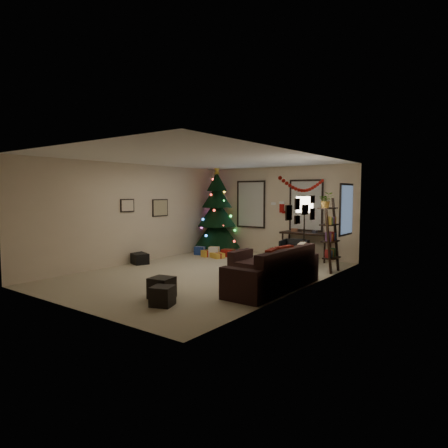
{
  "coord_description": "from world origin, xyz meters",
  "views": [
    {
      "loc": [
        5.81,
        -7.09,
        1.91
      ],
      "look_at": [
        0.1,
        0.6,
        1.15
      ],
      "focal_mm": 31.35,
      "sensor_mm": 36.0,
      "label": 1
    }
  ],
  "objects": [
    {
      "name": "sofa",
      "position": [
        1.86,
        -0.18,
        0.27
      ],
      "size": [
        1.74,
        2.55,
        0.84
      ],
      "color": "black",
      "rests_on": "floor"
    },
    {
      "name": "pillow_red_b",
      "position": [
        2.21,
        -0.24,
        0.64
      ],
      "size": [
        0.2,
        0.47,
        0.46
      ],
      "primitive_type": "cube",
      "rotation": [
        0.0,
        0.0,
        -0.17
      ],
      "color": "maroon",
      "rests_on": "sofa"
    },
    {
      "name": "ottoman_far",
      "position": [
        1.09,
        -2.49,
        0.17
      ],
      "size": [
        0.46,
        0.46,
        0.34
      ],
      "primitive_type": "cube",
      "rotation": [
        0.0,
        0.0,
        0.36
      ],
      "color": "black",
      "rests_on": "floor"
    },
    {
      "name": "desk",
      "position": [
        1.08,
        3.22,
        0.7
      ],
      "size": [
        1.46,
        0.52,
        0.79
      ],
      "color": "black",
      "rests_on": "floor"
    },
    {
      "name": "art_map",
      "position": [
        -2.48,
        0.95,
        1.48
      ],
      "size": [
        0.04,
        0.6,
        0.5
      ],
      "color": "black",
      "rests_on": "wall_left"
    },
    {
      "name": "presents",
      "position": [
        -1.41,
        2.23,
        0.12
      ],
      "size": [
        1.5,
        1.01,
        0.3
      ],
      "rotation": [
        0.0,
        0.0,
        -0.35
      ],
      "color": "#14591E",
      "rests_on": "floor"
    },
    {
      "name": "ottoman_near",
      "position": [
        0.72,
        -2.14,
        0.19
      ],
      "size": [
        0.46,
        0.46,
        0.38
      ],
      "primitive_type": "cube",
      "rotation": [
        0.0,
        0.0,
        0.19
      ],
      "color": "black",
      "rests_on": "floor"
    },
    {
      "name": "gallery",
      "position": [
        2.48,
        -0.07,
        1.57
      ],
      "size": [
        0.03,
        1.25,
        0.54
      ],
      "color": "black",
      "rests_on": "wall_right"
    },
    {
      "name": "potted_plant",
      "position": [
        2.3,
        1.62,
        1.8
      ],
      "size": [
        0.54,
        0.51,
        0.47
      ],
      "primitive_type": "imported",
      "rotation": [
        0.0,
        0.0,
        0.43
      ],
      "color": "#4C4C4C",
      "rests_on": "bookshelf"
    },
    {
      "name": "storage_bin",
      "position": [
        -2.29,
        -0.05,
        0.14
      ],
      "size": [
        0.67,
        0.55,
        0.28
      ],
      "primitive_type": "cube",
      "rotation": [
        0.0,
        0.0,
        -0.35
      ],
      "color": "black",
      "rests_on": "floor"
    },
    {
      "name": "art_abstract",
      "position": [
        -2.48,
        -0.26,
        1.58
      ],
      "size": [
        0.04,
        0.45,
        0.35
      ],
      "color": "black",
      "rests_on": "wall_left"
    },
    {
      "name": "ceiling",
      "position": [
        0.0,
        0.0,
        2.7
      ],
      "size": [
        7.0,
        7.0,
        0.0
      ],
      "primitive_type": "plane",
      "rotation": [
        3.14,
        0.0,
        0.0
      ],
      "color": "white",
      "rests_on": "floor"
    },
    {
      "name": "pillow_red_a",
      "position": [
        2.21,
        -0.75,
        0.64
      ],
      "size": [
        0.22,
        0.47,
        0.45
      ],
      "primitive_type": "cube",
      "rotation": [
        0.0,
        0.0,
        0.22
      ],
      "color": "maroon",
      "rests_on": "sofa"
    },
    {
      "name": "stocking_left",
      "position": [
        -0.14,
        3.52,
        1.45
      ],
      "size": [
        0.2,
        0.05,
        0.36
      ],
      "color": "#990F0C",
      "rests_on": "wall_back"
    },
    {
      "name": "window_right_wall",
      "position": [
        2.47,
        2.55,
        1.5
      ],
      "size": [
        0.06,
        0.9,
        1.3
      ],
      "color": "#728CB2",
      "rests_on": "wall_right"
    },
    {
      "name": "wall_left",
      "position": [
        -2.5,
        0.0,
        1.35
      ],
      "size": [
        0.0,
        7.0,
        7.0
      ],
      "primitive_type": "plane",
      "rotation": [
        1.57,
        0.0,
        1.57
      ],
      "color": "beige",
      "rests_on": "floor"
    },
    {
      "name": "wall_right",
      "position": [
        2.5,
        0.0,
        1.35
      ],
      "size": [
        0.0,
        7.0,
        7.0
      ],
      "primitive_type": "plane",
      "rotation": [
        1.57,
        0.0,
        -1.57
      ],
      "color": "beige",
      "rests_on": "floor"
    },
    {
      "name": "desk_chair",
      "position": [
        1.04,
        2.57,
        0.32
      ],
      "size": [
        0.74,
        0.7,
        0.65
      ],
      "primitive_type": "imported",
      "rotation": [
        0.0,
        0.0,
        0.2
      ],
      "color": "black",
      "rests_on": "floor"
    },
    {
      "name": "floor",
      "position": [
        0.0,
        0.0,
        0.0
      ],
      "size": [
        7.0,
        7.0,
        0.0
      ],
      "primitive_type": "plane",
      "color": "tan",
      "rests_on": "ground"
    },
    {
      "name": "garland",
      "position": [
        2.45,
        0.06,
        2.08
      ],
      "size": [
        0.08,
        1.9,
        0.3
      ],
      "primitive_type": null,
      "color": "#A5140C",
      "rests_on": "wall_right"
    },
    {
      "name": "pillow_cream",
      "position": [
        2.21,
        0.55,
        0.63
      ],
      "size": [
        0.24,
        0.44,
        0.43
      ],
      "primitive_type": "cube",
      "rotation": [
        0.0,
        0.0,
        0.28
      ],
      "color": "beige",
      "rests_on": "sofa"
    },
    {
      "name": "christmas_tree",
      "position": [
        -1.92,
        2.94,
        1.16
      ],
      "size": [
        1.51,
        1.51,
        2.81
      ],
      "rotation": [
        0.0,
        0.0,
        -0.34
      ],
      "color": "black",
      "rests_on": "floor"
    },
    {
      "name": "wall_back",
      "position": [
        0.0,
        3.5,
        1.35
      ],
      "size": [
        5.0,
        0.0,
        5.0
      ],
      "primitive_type": "plane",
      "rotation": [
        1.57,
        0.0,
        0.0
      ],
      "color": "beige",
      "rests_on": "floor"
    },
    {
      "name": "stocking_right",
      "position": [
        0.19,
        3.42,
        1.49
      ],
      "size": [
        0.2,
        0.05,
        0.36
      ],
      "color": "#990F0C",
      "rests_on": "wall_back"
    },
    {
      "name": "bookshelf",
      "position": [
        2.3,
        1.97,
        0.87
      ],
      "size": [
        0.3,
        0.53,
        1.8
      ],
      "color": "black",
      "rests_on": "floor"
    },
    {
      "name": "floor_lamp",
      "position": [
        1.95,
        1.21,
        1.53
      ],
      "size": [
        0.39,
        0.39,
        1.83
      ],
      "rotation": [
        0.0,
        0.0,
        -0.01
      ],
      "color": "black",
      "rests_on": "floor"
    },
    {
      "name": "wall_front",
      "position": [
        0.0,
        -3.5,
        1.35
      ],
      "size": [
        5.0,
        0.0,
        5.0
      ],
      "primitive_type": "plane",
      "rotation": [
        -1.57,
        0.0,
        0.0
      ],
      "color": "beige",
      "rests_on": "floor"
    },
    {
      "name": "window_back_right",
      "position": [
        0.95,
        3.47,
        1.55
      ],
      "size": [
        1.05,
        0.06,
        1.5
      ],
      "color": "#728CB2",
      "rests_on": "wall_back"
    },
    {
      "name": "window_back_left",
      "position": [
        -0.95,
        3.47,
        1.55
      ],
      "size": [
        1.05,
        0.06,
        1.5
      ],
      "color": "#728CB2",
      "rests_on": "wall_back"
    }
  ]
}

